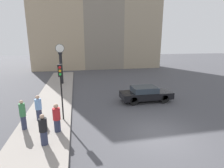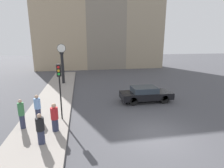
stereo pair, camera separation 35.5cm
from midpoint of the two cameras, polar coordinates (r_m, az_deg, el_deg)
ground_plane at (r=10.35m, az=15.39°, el=-16.17°), size 120.00×120.00×0.00m
sidewalk_corner at (r=18.52m, az=-16.87°, el=-2.57°), size 3.12×23.33×0.15m
building_row at (r=34.75m, az=-4.95°, el=19.93°), size 23.82×5.00×19.74m
sedan_car at (r=15.38m, az=11.53°, el=-3.17°), size 4.38×1.78×1.31m
traffic_light_near at (r=11.26m, az=-15.92°, el=1.14°), size 0.26×0.24×3.59m
street_clock at (r=21.63m, az=-15.43°, el=6.19°), size 0.99×0.44×4.66m
pedestrian_black_jacket at (r=9.37m, az=-21.31°, el=-13.54°), size 0.39×0.39×1.58m
pedestrian_green_hoodie at (r=11.32m, az=-26.64°, el=-8.74°), size 0.34×0.34×1.75m
pedestrian_blue_stripe at (r=12.18m, az=-22.36°, el=-7.07°), size 0.40×0.40×1.66m
pedestrian_red_top at (r=10.36m, az=-17.28°, el=-10.38°), size 0.41×0.41×1.63m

